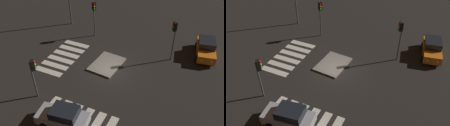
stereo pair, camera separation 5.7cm
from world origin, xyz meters
TOP-DOWN VIEW (x-y plane):
  - ground_plane at (0.00, 0.00)m, footprint 80.00×80.00m
  - traffic_island at (-0.68, -0.93)m, footprint 4.02×3.16m
  - car_silver at (7.99, -0.68)m, footprint 2.41×4.38m
  - car_orange at (-6.88, 8.47)m, footprint 4.64×2.64m
  - traffic_light_south at (-5.53, -4.86)m, footprint 0.53×0.54m
  - traffic_light_west at (-4.39, 5.04)m, footprint 0.54×0.53m
  - traffic_light_east at (6.14, -4.65)m, footprint 0.53×0.54m
  - crosswalk_near at (-0.00, -6.03)m, footprint 6.45×3.20m
  - crosswalk_side at (7.20, -0.00)m, footprint 3.20×6.45m

SIDE VIEW (x-z plane):
  - ground_plane at x=0.00m, z-range 0.00..0.00m
  - crosswalk_near at x=0.00m, z-range 0.00..0.02m
  - crosswalk_side at x=7.20m, z-range 0.00..0.02m
  - traffic_island at x=-0.68m, z-range 0.00..0.18m
  - car_silver at x=7.99m, z-range -0.02..1.82m
  - car_orange at x=-6.88m, z-range -0.02..1.92m
  - traffic_light_east at x=6.14m, z-range 1.04..5.06m
  - traffic_light_south at x=-5.53m, z-range 1.18..5.77m
  - traffic_light_west at x=-4.39m, z-range 1.20..5.86m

